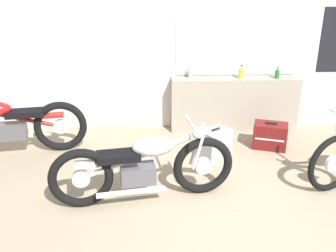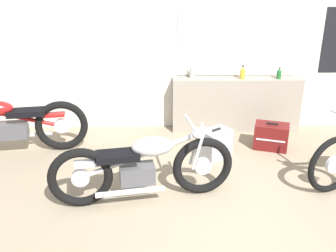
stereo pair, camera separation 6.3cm
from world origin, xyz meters
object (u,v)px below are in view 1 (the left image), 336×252
object	(u,v)px
bottle_left_center	(241,73)
bottle_leftmost	(190,72)
hard_case_darkred	(270,136)
hard_case_silver	(215,143)
motorcycle_silver	(144,167)
bottle_center	(277,73)
motorcycle_red	(4,126)

from	to	relation	value
bottle_left_center	bottle_leftmost	bearing A→B (deg)	175.83
hard_case_darkred	bottle_leftmost	bearing A→B (deg)	146.82
hard_case_darkred	bottle_left_center	bearing A→B (deg)	116.77
hard_case_silver	hard_case_darkred	size ratio (longest dim) A/B	0.90
bottle_leftmost	hard_case_silver	world-z (taller)	bottle_leftmost
hard_case_darkred	motorcycle_silver	bearing A→B (deg)	-143.69
bottle_center	bottle_left_center	bearing A→B (deg)	179.42
motorcycle_red	hard_case_darkred	world-z (taller)	motorcycle_red
motorcycle_silver	hard_case_darkred	size ratio (longest dim) A/B	3.81
bottle_left_center	hard_case_silver	distance (m)	1.33
hard_case_silver	motorcycle_silver	bearing A→B (deg)	-132.44
hard_case_silver	bottle_center	bearing A→B (deg)	41.69
bottle_leftmost	bottle_center	size ratio (longest dim) A/B	1.25
bottle_left_center	motorcycle_red	bearing A→B (deg)	-167.00
bottle_left_center	bottle_center	bearing A→B (deg)	-0.58
bottle_leftmost	motorcycle_red	distance (m)	2.86
hard_case_darkred	motorcycle_red	bearing A→B (deg)	-178.29
motorcycle_red	bottle_center	bearing A→B (deg)	11.13
bottle_leftmost	motorcycle_red	world-z (taller)	bottle_leftmost
bottle_leftmost	motorcycle_red	bearing A→B (deg)	-162.22
bottle_leftmost	bottle_left_center	size ratio (longest dim) A/B	1.05
bottle_leftmost	motorcycle_silver	xyz separation A→B (m)	(-0.69, -2.09, -0.55)
bottle_left_center	hard_case_darkred	xyz separation A→B (m)	(0.35, -0.69, -0.78)
bottle_center	hard_case_darkred	xyz separation A→B (m)	(-0.22, -0.68, -0.76)
bottle_leftmost	hard_case_silver	xyz separation A→B (m)	(0.28, -1.03, -0.77)
hard_case_silver	bottle_left_center	bearing A→B (deg)	62.19
motorcycle_silver	bottle_leftmost	bearing A→B (deg)	71.73
motorcycle_red	motorcycle_silver	distance (m)	2.34
motorcycle_red	hard_case_darkred	size ratio (longest dim) A/B	4.09
motorcycle_silver	bottle_center	bearing A→B (deg)	44.62
bottle_center	motorcycle_silver	world-z (taller)	bottle_center
bottle_left_center	hard_case_darkred	distance (m)	1.09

